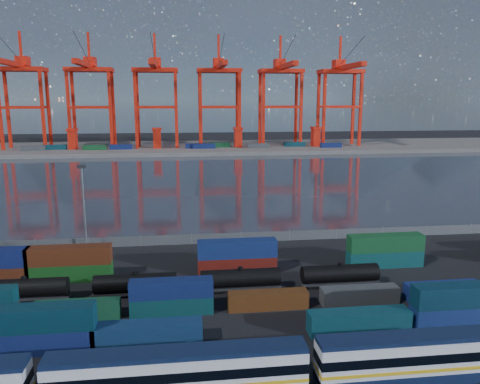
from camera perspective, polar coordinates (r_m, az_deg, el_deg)
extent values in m
plane|color=black|center=(69.51, 3.13, -12.97)|extent=(700.00, 700.00, 0.00)
plane|color=#282E3A|center=(170.15, -3.12, 1.58)|extent=(700.00, 700.00, 0.00)
cube|color=#514F4C|center=(273.99, -4.67, 5.43)|extent=(700.00, 70.00, 2.00)
cone|color=#1E2630|center=(1688.96, -14.20, 18.77)|extent=(1100.00, 1100.00, 520.00)
cone|color=#1E2630|center=(1687.84, 0.17, 18.08)|extent=(1040.00, 1040.00, 460.00)
cone|color=#1E2630|center=(1778.61, 13.60, 16.13)|extent=(960.00, 960.00, 380.00)
cone|color=#1E2630|center=(1924.23, 23.64, 13.93)|extent=(840.00, 840.00, 300.00)
cube|color=silver|center=(48.11, -7.50, -21.03)|extent=(24.73, 2.97, 3.76)
cube|color=#0E1933|center=(47.01, -7.57, -18.83)|extent=(24.73, 2.67, 0.49)
cube|color=gold|center=(48.54, -7.47, -21.82)|extent=(24.75, 3.06, 0.36)
cube|color=black|center=(47.90, -7.51, -20.63)|extent=(24.75, 3.06, 0.99)
cube|color=silver|center=(54.28, 22.70, -17.85)|extent=(24.73, 2.97, 3.76)
cube|color=#0E1933|center=(55.24, 22.54, -19.65)|extent=(24.73, 3.03, 1.19)
cube|color=#0E1933|center=(53.31, 22.88, -15.84)|extent=(24.73, 2.67, 0.49)
cube|color=gold|center=(54.66, 22.64, -18.58)|extent=(24.75, 3.06, 0.36)
cube|color=black|center=(54.10, 22.73, -17.48)|extent=(24.75, 3.06, 0.99)
cube|color=black|center=(52.17, 13.55, -21.73)|extent=(2.97, 1.98, 0.69)
cube|color=navy|center=(60.62, -23.28, -16.29)|extent=(12.79, 2.60, 2.77)
cube|color=#0B2B3A|center=(59.43, -23.49, -13.91)|extent=(12.79, 2.60, 2.77)
cube|color=navy|center=(58.43, -11.16, -16.62)|extent=(12.79, 2.60, 2.77)
cube|color=#0E3C49|center=(62.03, 14.29, -15.03)|extent=(12.79, 2.60, 2.77)
cube|color=navy|center=(67.86, 25.27, -13.43)|extent=(12.79, 2.60, 2.77)
cube|color=#0B2A3C|center=(66.80, 25.47, -11.26)|extent=(12.79, 2.60, 2.77)
cube|color=#124429|center=(67.06, -19.27, -13.43)|extent=(11.13, 2.26, 2.41)
cube|color=#0B393A|center=(65.55, -8.30, -13.48)|extent=(11.13, 2.26, 2.41)
cube|color=#101E52|center=(64.58, -8.36, -11.53)|extent=(11.13, 2.26, 2.41)
cube|color=#522B10|center=(66.49, 3.42, -13.00)|extent=(11.13, 2.26, 2.41)
cube|color=#3E4043|center=(69.96, 14.36, -12.08)|extent=(11.13, 2.26, 2.41)
cube|color=navy|center=(75.28, 23.46, -10.98)|extent=(11.13, 2.26, 2.41)
cube|color=#134916|center=(80.38, -20.00, -9.15)|extent=(13.09, 2.66, 2.84)
cube|color=#4E210F|center=(79.47, -20.13, -7.23)|extent=(13.09, 2.66, 2.84)
cube|color=#5F150E|center=(78.77, -0.35, -8.86)|extent=(13.09, 2.66, 2.84)
cube|color=navy|center=(77.84, -0.35, -6.90)|extent=(13.09, 2.66, 2.84)
cube|color=#0D4648|center=(85.51, 17.21, -7.74)|extent=(13.09, 2.66, 2.84)
cube|color=#155026|center=(84.66, 17.32, -5.92)|extent=(13.09, 2.66, 2.84)
cylinder|color=black|center=(74.55, -24.78, -10.57)|extent=(11.92, 2.66, 2.66)
cylinder|color=black|center=(74.04, -24.87, -9.51)|extent=(0.73, 0.73, 0.46)
cube|color=black|center=(75.08, -24.68, -11.61)|extent=(12.38, 1.83, 0.37)
cube|color=black|center=(74.07, -21.55, -11.97)|extent=(2.29, 1.65, 0.55)
cylinder|color=black|center=(71.36, -12.63, -10.74)|extent=(11.92, 2.66, 2.66)
cylinder|color=black|center=(70.83, -12.68, -9.64)|extent=(0.73, 0.73, 0.46)
cube|color=black|center=(71.91, -12.58, -11.82)|extent=(12.38, 1.83, 0.37)
cube|color=black|center=(72.59, -15.88, -12.08)|extent=(2.29, 1.65, 0.55)
cube|color=black|center=(71.76, -9.21, -12.06)|extent=(2.29, 1.65, 0.55)
cylinder|color=black|center=(71.47, 0.04, -10.42)|extent=(11.92, 2.66, 2.66)
cylinder|color=black|center=(70.94, 0.04, -9.32)|extent=(0.73, 0.73, 0.46)
cube|color=black|center=(72.02, 0.04, -11.50)|extent=(12.38, 1.83, 0.37)
cube|color=black|center=(71.81, -3.30, -11.91)|extent=(2.29, 1.65, 0.55)
cube|color=black|center=(72.75, 3.34, -11.60)|extent=(2.29, 1.65, 0.55)
cylinder|color=black|center=(74.86, 12.07, -9.65)|extent=(11.92, 2.66, 2.66)
cylinder|color=black|center=(74.35, 12.12, -8.60)|extent=(0.73, 0.73, 0.46)
cube|color=black|center=(75.39, 12.03, -10.70)|extent=(12.38, 1.83, 0.37)
cube|color=black|center=(74.33, 8.95, -11.21)|extent=(2.29, 1.65, 0.55)
cube|color=black|center=(76.92, 14.97, -10.68)|extent=(2.29, 1.65, 0.55)
cube|color=#595B5E|center=(95.14, 0.15, -5.56)|extent=(160.00, 0.06, 2.00)
cylinder|color=slate|center=(98.63, -23.71, -5.86)|extent=(0.12, 0.12, 2.20)
cylinder|color=slate|center=(96.21, -17.97, -5.87)|extent=(0.12, 0.12, 2.20)
cylinder|color=slate|center=(94.80, -11.99, -5.81)|extent=(0.12, 0.12, 2.20)
cylinder|color=slate|center=(94.43, -5.91, -5.69)|extent=(0.12, 0.12, 2.20)
cylinder|color=slate|center=(95.11, 0.15, -5.50)|extent=(0.12, 0.12, 2.20)
cylinder|color=slate|center=(96.83, 6.05, -5.26)|extent=(0.12, 0.12, 2.20)
cylinder|color=slate|center=(99.53, 11.69, -4.98)|extent=(0.12, 0.12, 2.20)
cylinder|color=slate|center=(103.13, 16.98, -4.67)|extent=(0.12, 0.12, 2.20)
cylinder|color=slate|center=(107.54, 21.87, -4.35)|extent=(0.12, 0.12, 2.20)
cylinder|color=slate|center=(112.67, 26.34, -4.03)|extent=(0.12, 0.12, 2.20)
cylinder|color=slate|center=(92.57, -18.45, -2.14)|extent=(0.36, 0.36, 16.00)
cube|color=black|center=(91.10, -18.77, 2.95)|extent=(1.60, 0.40, 0.60)
cube|color=red|center=(278.04, -27.25, 8.68)|extent=(1.57, 1.57, 44.16)
cube|color=red|center=(289.14, -26.46, 8.80)|extent=(1.57, 1.57, 44.16)
cube|color=red|center=(271.47, -22.92, 9.00)|extent=(1.57, 1.57, 44.16)
cube|color=red|center=(282.83, -22.28, 9.10)|extent=(1.57, 1.57, 44.16)
cube|color=red|center=(274.52, -25.15, 9.31)|extent=(21.59, 1.37, 1.37)
cube|color=red|center=(285.76, -24.43, 9.40)|extent=(21.59, 1.37, 1.37)
cube|color=red|center=(280.54, -25.12, 13.40)|extent=(24.53, 13.74, 2.16)
cube|color=red|center=(269.47, -25.94, 13.89)|extent=(2.94, 47.10, 2.45)
cube|color=red|center=(284.56, -24.95, 14.26)|extent=(5.89, 7.85, 4.91)
cube|color=red|center=(283.31, -25.20, 15.76)|extent=(1.18, 1.18, 15.70)
cylinder|color=black|center=(267.77, -26.23, 15.36)|extent=(0.24, 40.39, 13.32)
cube|color=red|center=(268.19, -20.13, 9.18)|extent=(1.57, 1.57, 44.16)
cube|color=red|center=(279.69, -19.60, 9.27)|extent=(1.57, 1.57, 44.16)
cube|color=red|center=(264.26, -15.51, 9.44)|extent=(1.57, 1.57, 44.16)
cube|color=red|center=(275.92, -15.16, 9.51)|extent=(1.57, 1.57, 44.16)
cube|color=red|center=(265.97, -17.87, 9.79)|extent=(21.59, 1.37, 1.37)
cube|color=red|center=(277.56, -17.42, 9.85)|extent=(21.59, 1.37, 1.37)
cube|color=red|center=(272.18, -17.89, 14.00)|extent=(24.53, 13.74, 2.16)
cube|color=red|center=(260.75, -18.40, 14.55)|extent=(2.94, 47.10, 2.45)
cube|color=red|center=(276.33, -17.80, 14.88)|extent=(5.89, 7.85, 4.91)
cube|color=red|center=(275.04, -17.97, 16.43)|extent=(1.18, 1.18, 15.70)
cylinder|color=black|center=(259.00, -18.60, 16.09)|extent=(0.24, 40.39, 13.32)
cube|color=red|center=(262.68, -12.57, 9.56)|extent=(1.57, 1.57, 44.16)
cube|color=red|center=(274.40, -12.35, 9.63)|extent=(1.57, 1.57, 44.16)
cube|color=red|center=(261.57, -7.79, 9.72)|extent=(1.57, 1.57, 44.16)
cube|color=red|center=(273.34, -7.77, 9.78)|extent=(1.57, 1.57, 44.16)
cube|color=red|center=(261.86, -10.21, 10.13)|extent=(21.59, 1.37, 1.37)
cube|color=red|center=(273.62, -10.08, 10.18)|extent=(21.59, 1.37, 1.37)
cube|color=red|center=(268.16, -10.29, 14.40)|extent=(24.53, 13.74, 2.16)
cube|color=red|center=(256.55, -10.45, 14.99)|extent=(2.94, 47.10, 2.45)
cube|color=red|center=(272.37, -10.28, 15.28)|extent=(5.89, 7.85, 4.91)
cube|color=red|center=(271.06, -10.36, 16.86)|extent=(1.18, 1.18, 15.70)
cylinder|color=black|center=(254.78, -10.54, 16.56)|extent=(0.24, 40.39, 13.32)
cube|color=red|center=(261.77, -4.82, 9.78)|extent=(1.57, 1.57, 44.16)
cube|color=red|center=(273.53, -4.92, 9.84)|extent=(1.57, 1.57, 44.16)
cube|color=red|center=(263.54, -0.05, 9.83)|extent=(1.57, 1.57, 44.16)
cube|color=red|center=(275.23, -0.36, 9.89)|extent=(1.57, 1.57, 44.16)
cube|color=red|center=(262.39, -2.43, 10.30)|extent=(21.59, 1.37, 1.37)
cube|color=red|center=(274.13, -2.63, 10.34)|extent=(21.59, 1.37, 1.37)
cube|color=red|center=(268.68, -2.57, 14.56)|extent=(24.53, 13.74, 2.16)
cube|color=red|center=(257.10, -2.36, 15.15)|extent=(2.94, 47.10, 2.45)
cube|color=red|center=(272.88, -2.65, 15.44)|extent=(5.89, 7.85, 4.91)
cube|color=red|center=(271.57, -2.63, 17.01)|extent=(1.18, 1.18, 15.70)
cylinder|color=black|center=(255.32, -2.33, 16.72)|extent=(0.24, 40.39, 13.32)
cube|color=red|center=(265.51, 2.87, 9.83)|extent=(1.57, 1.57, 44.16)
cube|color=red|center=(277.12, 2.44, 9.89)|extent=(1.57, 1.57, 44.16)
cube|color=red|center=(270.07, 7.45, 9.77)|extent=(1.57, 1.57, 44.16)
cube|color=red|center=(281.48, 6.84, 9.84)|extent=(1.57, 1.57, 44.16)
cube|color=red|center=(267.54, 5.18, 10.28)|extent=(21.59, 1.37, 1.37)
cube|color=red|center=(279.06, 4.67, 10.33)|extent=(21.59, 1.37, 1.37)
cube|color=red|center=(273.72, 4.99, 14.47)|extent=(24.53, 13.74, 2.16)
cube|color=red|center=(262.35, 5.55, 15.03)|extent=(2.94, 47.10, 2.45)
cube|color=red|center=(277.84, 4.83, 15.33)|extent=(5.89, 7.85, 4.91)
cube|color=red|center=(276.55, 4.95, 16.88)|extent=(1.18, 1.18, 15.70)
cylinder|color=black|center=(260.61, 5.70, 16.57)|extent=(0.24, 40.39, 13.32)
cube|color=red|center=(273.72, 10.21, 9.71)|extent=(1.57, 1.57, 44.16)
cube|color=red|center=(284.99, 9.50, 9.79)|extent=(1.57, 1.57, 44.16)
cube|color=red|center=(280.84, 14.48, 9.57)|extent=(1.57, 1.57, 44.16)
cube|color=red|center=(291.84, 13.63, 9.66)|extent=(1.57, 1.57, 44.16)
cube|color=red|center=(277.05, 12.39, 10.10)|extent=(21.59, 1.37, 1.37)
cube|color=red|center=(288.19, 11.61, 10.17)|extent=(21.59, 1.37, 1.37)
cube|color=red|center=(283.02, 12.16, 14.16)|extent=(24.53, 13.74, 2.16)
cube|color=red|center=(272.04, 13.01, 14.66)|extent=(2.94, 47.10, 2.45)
cube|color=red|center=(287.00, 11.93, 15.01)|extent=(5.89, 7.85, 4.91)
cube|color=red|center=(285.76, 12.13, 16.50)|extent=(1.18, 1.18, 15.70)
cylinder|color=black|center=(270.37, 13.25, 16.14)|extent=(0.24, 40.39, 13.32)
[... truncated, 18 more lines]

